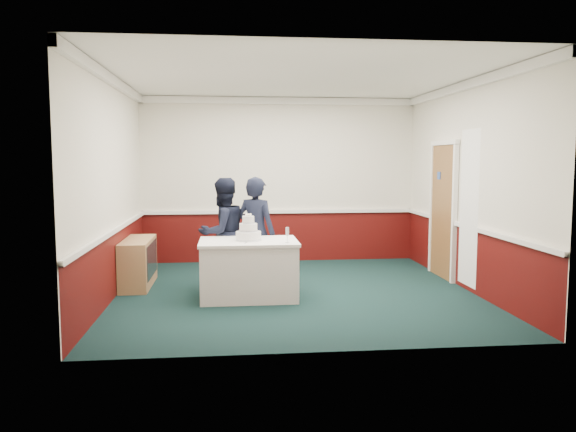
{
  "coord_description": "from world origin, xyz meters",
  "views": [
    {
      "loc": [
        -0.92,
        -7.77,
        1.88
      ],
      "look_at": [
        -0.11,
        -0.1,
        1.1
      ],
      "focal_mm": 35.0,
      "sensor_mm": 36.0,
      "label": 1
    }
  ],
  "objects": [
    {
      "name": "ground",
      "position": [
        0.0,
        0.0,
        0.0
      ],
      "size": [
        5.0,
        5.0,
        0.0
      ],
      "primitive_type": "plane",
      "color": "black",
      "rests_on": "ground"
    },
    {
      "name": "champagne_flute",
      "position": [
        -0.17,
        -0.52,
        0.93
      ],
      "size": [
        0.05,
        0.05,
        0.21
      ],
      "color": "silver",
      "rests_on": "cake_table"
    },
    {
      "name": "wedding_cake",
      "position": [
        -0.67,
        -0.24,
        0.9
      ],
      "size": [
        0.35,
        0.35,
        0.36
      ],
      "color": "white",
      "rests_on": "cake_table"
    },
    {
      "name": "person_woman",
      "position": [
        -0.54,
        0.33,
        0.82
      ],
      "size": [
        0.71,
        0.64,
        1.63
      ],
      "primitive_type": "imported",
      "rotation": [
        0.0,
        0.0,
        2.6
      ],
      "color": "black",
      "rests_on": "ground"
    },
    {
      "name": "cake_table",
      "position": [
        -0.67,
        -0.24,
        0.4
      ],
      "size": [
        1.32,
        0.92,
        0.79
      ],
      "color": "white",
      "rests_on": "ground"
    },
    {
      "name": "cake_knife",
      "position": [
        -0.7,
        -0.44,
        0.79
      ],
      "size": [
        0.07,
        0.22,
        0.0
      ],
      "primitive_type": "cube",
      "rotation": [
        0.0,
        0.0,
        -0.27
      ],
      "color": "silver",
      "rests_on": "cake_table"
    },
    {
      "name": "person_man",
      "position": [
        -1.02,
        0.44,
        0.81
      ],
      "size": [
        0.99,
        0.95,
        1.61
      ],
      "primitive_type": "imported",
      "rotation": [
        0.0,
        0.0,
        3.75
      ],
      "color": "black",
      "rests_on": "ground"
    },
    {
      "name": "sideboard",
      "position": [
        -2.28,
        0.65,
        0.35
      ],
      "size": [
        0.41,
        1.2,
        0.7
      ],
      "color": "#A07D4D",
      "rests_on": "ground"
    },
    {
      "name": "room_shell",
      "position": [
        0.08,
        0.61,
        1.97
      ],
      "size": [
        5.0,
        5.0,
        3.0
      ],
      "color": "silver",
      "rests_on": "ground"
    }
  ]
}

